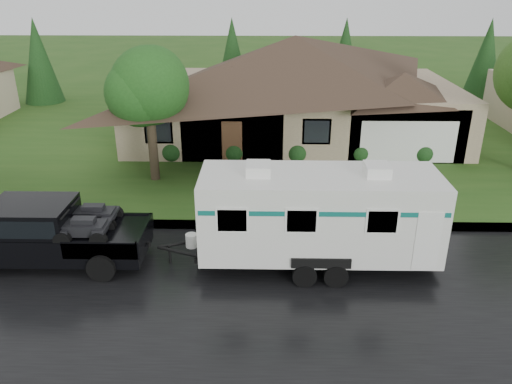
% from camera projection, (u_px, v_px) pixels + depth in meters
% --- Properties ---
extents(ground, '(140.00, 140.00, 0.00)m').
position_uv_depth(ground, '(252.00, 258.00, 16.74)').
color(ground, '#274F18').
rests_on(ground, ground).
extents(road, '(140.00, 8.00, 0.01)m').
position_uv_depth(road, '(251.00, 292.00, 14.90)').
color(road, black).
rests_on(road, ground).
extents(curb, '(140.00, 0.50, 0.15)m').
position_uv_depth(curb, '(254.00, 225.00, 18.77)').
color(curb, gray).
rests_on(curb, ground).
extents(lawn, '(140.00, 26.00, 0.15)m').
position_uv_depth(lawn, '(259.00, 130.00, 30.48)').
color(lawn, '#274F18').
rests_on(lawn, ground).
extents(house_main, '(19.44, 10.80, 6.90)m').
position_uv_depth(house_main, '(299.00, 76.00, 27.99)').
color(house_main, gray).
rests_on(house_main, lawn).
extents(tree_left_green, '(3.64, 3.64, 6.03)m').
position_uv_depth(tree_left_green, '(148.00, 88.00, 21.26)').
color(tree_left_green, '#382B1E').
rests_on(tree_left_green, lawn).
extents(shrub_row, '(13.60, 1.00, 1.00)m').
position_uv_depth(shrub_row, '(297.00, 151.00, 24.99)').
color(shrub_row, '#143814').
rests_on(shrub_row, lawn).
extents(pickup_truck, '(6.32, 2.40, 2.11)m').
position_uv_depth(pickup_truck, '(44.00, 231.00, 16.06)').
color(pickup_truck, black).
rests_on(pickup_truck, ground).
extents(travel_trailer, '(7.79, 2.74, 3.49)m').
position_uv_depth(travel_trailer, '(319.00, 213.00, 15.61)').
color(travel_trailer, silver).
rests_on(travel_trailer, ground).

